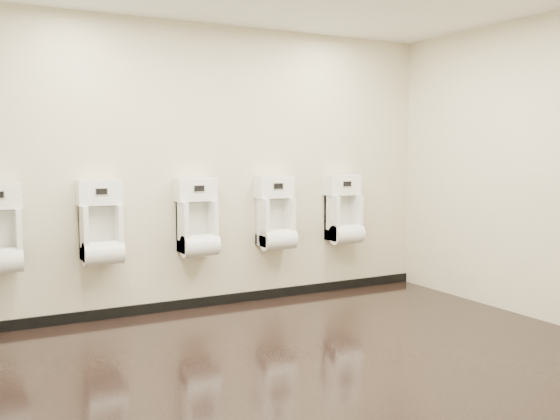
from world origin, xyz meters
The scene contains 9 objects.
ground centered at (0.00, 0.00, 0.00)m, with size 5.00×3.50×0.00m, color black.
back_wall centered at (0.00, 1.75, 1.40)m, with size 5.00×0.02×2.80m, color beige.
front_wall centered at (0.00, -1.75, 1.40)m, with size 5.00×0.02×2.80m, color beige.
right_wall centered at (2.50, 0.00, 1.40)m, with size 0.02×3.50×2.80m, color beige.
skirting_back centered at (0.00, 1.74, 0.05)m, with size 5.00×0.02×0.10m, color black.
urinal_1 centered at (-1.10, 1.62, 0.87)m, with size 0.40×0.30×0.74m.
urinal_2 centered at (-0.18, 1.62, 0.87)m, with size 0.40×0.30×0.74m.
urinal_3 centered at (0.67, 1.62, 0.87)m, with size 0.40×0.30×0.74m.
urinal_4 centered at (1.52, 1.62, 0.87)m, with size 0.40×0.30×0.74m.
Camera 1 is at (-2.31, -4.04, 1.58)m, focal length 40.00 mm.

